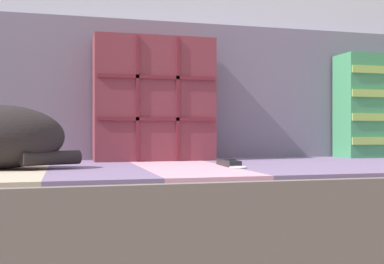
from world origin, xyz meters
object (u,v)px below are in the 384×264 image
couch (218,230)px  throw_pillow_quilted (154,99)px  throw_pillow_striped (383,106)px  game_remote_near (229,163)px

couch → throw_pillow_quilted: bearing=123.6°
couch → throw_pillow_striped: (0.77, 0.24, 0.41)m
couch → throw_pillow_quilted: size_ratio=5.02×
game_remote_near → couch: bearing=93.5°
throw_pillow_quilted → throw_pillow_striped: bearing=-0.0°
game_remote_near → throw_pillow_striped: bearing=23.2°
throw_pillow_quilted → throw_pillow_striped: size_ratio=1.06×
game_remote_near → throw_pillow_quilted: bearing=116.4°
throw_pillow_striped → game_remote_near: (-0.77, -0.33, -0.19)m
couch → throw_pillow_quilted: 0.51m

